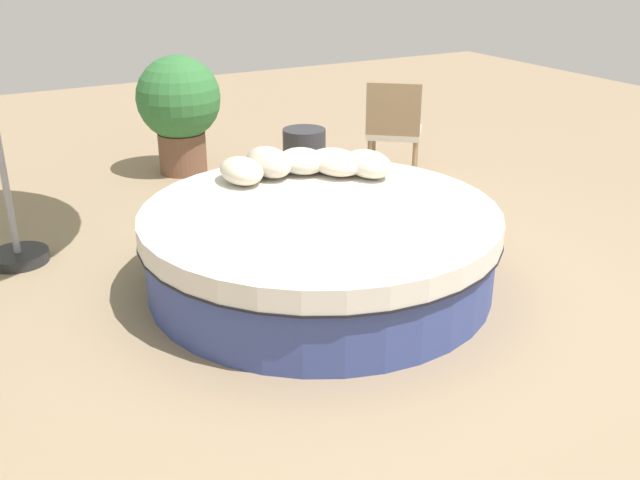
# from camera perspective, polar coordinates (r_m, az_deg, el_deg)

# --- Properties ---
(ground_plane) EXTENTS (16.00, 16.00, 0.00)m
(ground_plane) POSITION_cam_1_polar(r_m,az_deg,el_deg) (5.11, -0.00, -3.52)
(ground_plane) COLOR #9E8466
(round_bed) EXTENTS (2.44, 2.44, 0.57)m
(round_bed) POSITION_cam_1_polar(r_m,az_deg,el_deg) (4.98, -0.00, -0.53)
(round_bed) COLOR #38478C
(round_bed) RESTS_ON ground_plane
(throw_pillow_0) EXTENTS (0.46, 0.31, 0.20)m
(throw_pillow_0) POSITION_cam_1_polar(r_m,az_deg,el_deg) (5.53, 3.79, 6.00)
(throw_pillow_0) COLOR beige
(throw_pillow_0) RESTS_ON round_bed
(throw_pillow_1) EXTENTS (0.52, 0.37, 0.18)m
(throw_pillow_1) POSITION_cam_1_polar(r_m,az_deg,el_deg) (5.59, 1.23, 6.15)
(throw_pillow_1) COLOR beige
(throw_pillow_1) RESTS_ON round_bed
(throw_pillow_2) EXTENTS (0.43, 0.36, 0.19)m
(throw_pillow_2) POSITION_cam_1_polar(r_m,az_deg,el_deg) (5.61, -1.42, 6.23)
(throw_pillow_2) COLOR beige
(throw_pillow_2) RESTS_ON round_bed
(throw_pillow_3) EXTENTS (0.50, 0.30, 0.22)m
(throw_pillow_3) POSITION_cam_1_polar(r_m,az_deg,el_deg) (5.54, -4.03, 6.13)
(throw_pillow_3) COLOR beige
(throw_pillow_3) RESTS_ON round_bed
(throw_pillow_4) EXTENTS (0.44, 0.29, 0.19)m
(throw_pillow_4) POSITION_cam_1_polar(r_m,az_deg,el_deg) (5.40, -6.19, 5.43)
(throw_pillow_4) COLOR beige
(throw_pillow_4) RESTS_ON round_bed
(patio_chair) EXTENTS (0.72, 0.72, 0.98)m
(patio_chair) POSITION_cam_1_polar(r_m,az_deg,el_deg) (7.20, 5.82, 9.06)
(patio_chair) COLOR #997A56
(patio_chair) RESTS_ON ground_plane
(planter) EXTENTS (0.84, 0.84, 1.19)m
(planter) POSITION_cam_1_polar(r_m,az_deg,el_deg) (7.49, -11.01, 10.32)
(planter) COLOR brown
(planter) RESTS_ON ground_plane
(side_table) EXTENTS (0.42, 0.42, 0.51)m
(side_table) POSITION_cam_1_polar(r_m,az_deg,el_deg) (7.25, -1.24, 6.76)
(side_table) COLOR #333338
(side_table) RESTS_ON ground_plane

